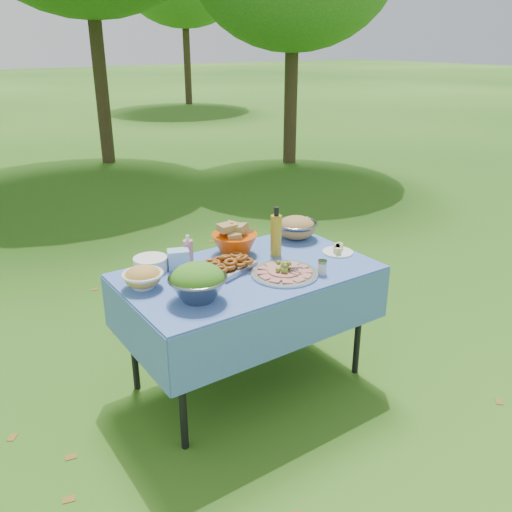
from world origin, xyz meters
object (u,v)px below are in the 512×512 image
(bread_bowl, at_px, (235,239))
(pasta_bowl_steel, at_px, (296,227))
(salad_bowl, at_px, (198,282))
(oil_bottle, at_px, (276,231))
(charcuterie_platter, at_px, (285,267))
(plate_stack, at_px, (151,264))
(picnic_table, at_px, (248,327))

(bread_bowl, height_order, pasta_bowl_steel, bread_bowl)
(salad_bowl, bearing_deg, bread_bowl, 41.29)
(pasta_bowl_steel, xyz_separation_m, oil_bottle, (-0.30, -0.18, 0.08))
(bread_bowl, height_order, charcuterie_platter, bread_bowl)
(plate_stack, relative_size, pasta_bowl_steel, 0.70)
(bread_bowl, bearing_deg, plate_stack, 175.34)
(picnic_table, bearing_deg, bread_bowl, 73.03)
(bread_bowl, bearing_deg, salad_bowl, -138.71)
(salad_bowl, relative_size, charcuterie_platter, 0.78)
(plate_stack, height_order, oil_bottle, oil_bottle)
(salad_bowl, xyz_separation_m, charcuterie_platter, (0.56, -0.00, -0.06))
(oil_bottle, bearing_deg, picnic_table, -160.35)
(salad_bowl, bearing_deg, oil_bottle, 21.01)
(picnic_table, distance_m, salad_bowl, 0.66)
(salad_bowl, height_order, plate_stack, salad_bowl)
(salad_bowl, xyz_separation_m, bread_bowl, (0.51, 0.45, -0.00))
(picnic_table, xyz_separation_m, oil_bottle, (0.27, 0.10, 0.54))
(pasta_bowl_steel, relative_size, charcuterie_platter, 0.73)
(bread_bowl, xyz_separation_m, pasta_bowl_steel, (0.49, 0.00, -0.02))
(picnic_table, relative_size, bread_bowl, 5.07)
(bread_bowl, relative_size, pasta_bowl_steel, 1.02)
(salad_bowl, distance_m, oil_bottle, 0.75)
(picnic_table, xyz_separation_m, charcuterie_platter, (0.14, -0.17, 0.42))
(picnic_table, height_order, pasta_bowl_steel, pasta_bowl_steel)
(plate_stack, bearing_deg, oil_bottle, -16.69)
(bread_bowl, bearing_deg, pasta_bowl_steel, 0.32)
(salad_bowl, relative_size, oil_bottle, 0.96)
(picnic_table, distance_m, oil_bottle, 0.61)
(salad_bowl, relative_size, plate_stack, 1.53)
(plate_stack, relative_size, charcuterie_platter, 0.51)
(bread_bowl, relative_size, oil_bottle, 0.92)
(charcuterie_platter, height_order, oil_bottle, oil_bottle)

